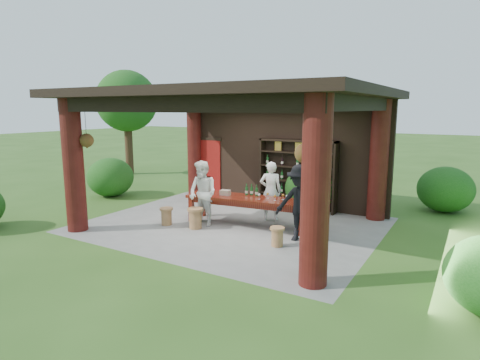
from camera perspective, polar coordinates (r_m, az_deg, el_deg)
The scene contains 15 objects.
ground at distance 10.75m, azimuth -1.10°, elevation -6.37°, with size 90.00×90.00×0.00m, color #2D5119.
pavilion at distance 10.72m, azimuth 0.02°, elevation 5.19°, with size 7.50×6.00×3.60m.
wine_shelf at distance 12.29m, azimuth 8.14°, elevation 0.75°, with size 2.43×0.37×2.14m.
tasting_table at distance 10.60m, azimuth 1.02°, elevation -3.08°, with size 3.36×1.22×0.75m.
stool_near_left at distance 10.42m, azimuth -6.37°, elevation -5.36°, with size 0.41×0.41×0.53m.
stool_near_right at distance 9.11m, azimuth 5.32°, elevation -7.96°, with size 0.33×0.33×0.44m.
stool_far_left at distance 10.86m, azimuth -10.42°, elevation -5.03°, with size 0.35×0.35×0.46m.
host at distance 11.03m, azimuth 4.38°, elevation -1.58°, with size 0.60×0.39×1.64m, color white.
guest_woman at distance 10.56m, azimuth -5.32°, elevation -1.92°, with size 0.83×0.65×1.71m, color white.
guest_man at distance 9.37m, azimuth 8.54°, elevation -3.27°, with size 1.16×0.67×1.80m, color black.
table_bottles at distance 10.77m, azimuth 1.66°, elevation -1.38°, with size 0.38×0.12×0.31m.
table_glasses at distance 10.30m, azimuth 4.90°, elevation -2.40°, with size 0.76×0.33×0.15m.
napkin_basket at distance 10.81m, azimuth -2.12°, elevation -1.80°, with size 0.26×0.18×0.14m, color #BF6672.
shrubs at distance 10.55m, azimuth 12.34°, elevation -3.80°, with size 14.69×9.61×1.36m.
trees at distance 10.90m, azimuth 21.47°, elevation 11.09°, with size 21.43×9.78×4.80m.
Camera 1 is at (5.44, -8.76, 3.05)m, focal length 30.00 mm.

